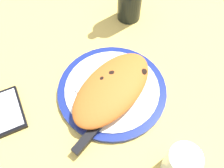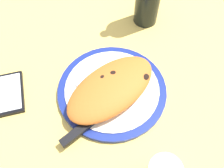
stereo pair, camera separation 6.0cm
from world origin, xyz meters
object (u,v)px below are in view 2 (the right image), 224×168
plate (112,90)px  calzone (111,88)px  smartphone (10,93)px  knife (90,122)px  fork (99,74)px

plate → calzone: size_ratio=1.00×
plate → smartphone: size_ratio=2.12×
plate → knife: size_ratio=1.23×
fork → knife: bearing=59.6°
plate → calzone: 3.29cm
knife → smartphone: (16.20, -16.81, -1.46)cm
fork → smartphone: fork is taller
knife → smartphone: bearing=-46.1°
calzone → fork: size_ratio=1.69×
plate → fork: fork is taller
plate → knife: bearing=38.0°
plate → calzone: (0.67, 1.10, 3.02)cm
calzone → knife: 10.07cm
plate → knife: 11.18cm
knife → calzone: bearing=-144.6°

